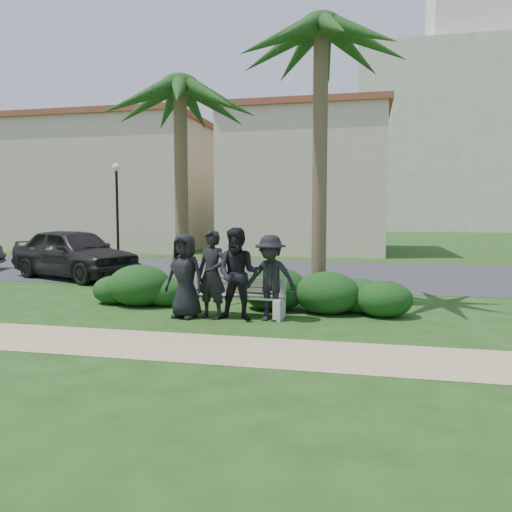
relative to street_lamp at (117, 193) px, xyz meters
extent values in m
plane|color=#223F12|center=(9.00, -12.00, -2.94)|extent=(160.00, 160.00, 0.00)
cube|color=tan|center=(9.00, -13.80, -2.94)|extent=(30.00, 1.60, 0.01)
cube|color=#2D2D30|center=(9.00, -4.00, -2.94)|extent=(160.00, 8.00, 0.01)
cube|color=#C8B696|center=(-3.00, 6.00, 0.56)|extent=(10.00, 8.00, 7.00)
cube|color=brown|center=(-3.00, 6.00, 4.21)|extent=(10.40, 8.40, 0.30)
cube|color=#C8B696|center=(8.00, 6.00, 0.56)|extent=(8.00, 8.00, 7.00)
cube|color=brown|center=(8.00, 6.00, 4.21)|extent=(8.40, 8.40, 0.30)
cube|color=beige|center=(23.00, 43.00, 7.06)|extent=(26.00, 18.00, 20.00)
cube|color=beige|center=(23.00, 43.00, 23.06)|extent=(10.00, 10.00, 12.00)
cylinder|color=black|center=(0.00, 0.00, -0.94)|extent=(0.12, 0.12, 4.00)
sphere|color=white|center=(0.00, 0.00, 1.16)|extent=(0.36, 0.36, 0.36)
cube|color=#AAA08F|center=(8.52, -11.44, -2.54)|extent=(2.17, 0.64, 0.04)
cube|color=#AAA08F|center=(8.52, -11.23, -2.32)|extent=(2.14, 0.19, 0.25)
cube|color=beige|center=(7.52, -11.44, -2.75)|extent=(0.18, 0.50, 0.39)
cube|color=beige|center=(9.52, -11.44, -2.75)|extent=(0.18, 0.50, 0.39)
imported|color=black|center=(7.68, -11.77, -2.11)|extent=(0.91, 0.69, 1.66)
imported|color=black|center=(8.21, -11.70, -2.08)|extent=(0.72, 0.56, 1.74)
imported|color=black|center=(8.75, -11.74, -2.05)|extent=(0.87, 0.68, 1.79)
imported|color=black|center=(9.36, -11.66, -2.12)|extent=(1.13, 0.73, 1.65)
ellipsoid|color=#10340E|center=(5.54, -10.65, -2.62)|extent=(1.00, 0.83, 0.66)
ellipsoid|color=#10340E|center=(6.21, -10.73, -2.47)|extent=(1.44, 1.19, 0.94)
ellipsoid|color=#10340E|center=(9.22, -10.51, -2.47)|extent=(1.45, 1.20, 0.95)
ellipsoid|color=#10340E|center=(10.38, -10.70, -2.50)|extent=(1.36, 1.12, 0.89)
ellipsoid|color=#10340E|center=(11.05, -10.47, -2.58)|extent=(1.11, 0.91, 0.72)
ellipsoid|color=#10340E|center=(11.51, -10.79, -2.57)|extent=(1.13, 0.94, 0.74)
ellipsoid|color=#10340E|center=(6.78, -10.65, -2.62)|extent=(1.00, 0.83, 0.66)
cylinder|color=brown|center=(6.78, -9.55, -0.41)|extent=(0.32, 0.32, 5.07)
cylinder|color=brown|center=(10.13, -10.03, 0.06)|extent=(0.32, 0.32, 6.00)
imported|color=black|center=(2.17, -6.94, -2.15)|extent=(5.03, 3.51, 1.59)
camera|label=1|loc=(11.14, -20.95, -0.87)|focal=35.00mm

